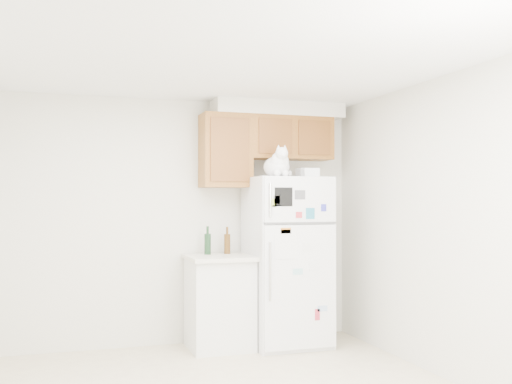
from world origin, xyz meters
name	(u,v)px	position (x,y,z in m)	size (l,w,h in m)	color
room_shell	(232,173)	(0.12, 0.24, 1.67)	(3.84, 4.04, 2.52)	silver
refrigerator	(287,261)	(1.09, 1.61, 0.85)	(0.76, 0.78, 1.70)	white
base_counter	(219,302)	(0.40, 1.68, 0.46)	(0.64, 0.64, 0.92)	white
cat	(278,165)	(0.94, 1.47, 1.82)	(0.30, 0.45, 0.31)	white
storage_box_back	(306,173)	(1.31, 1.64, 1.75)	(0.18, 0.13, 0.10)	white
storage_box_front	(312,173)	(1.30, 1.44, 1.74)	(0.15, 0.11, 0.09)	white
bottle_green	(208,240)	(0.31, 1.82, 1.06)	(0.07, 0.07, 0.29)	#19381E
bottle_amber	(227,240)	(0.52, 1.83, 1.06)	(0.06, 0.06, 0.28)	#593814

